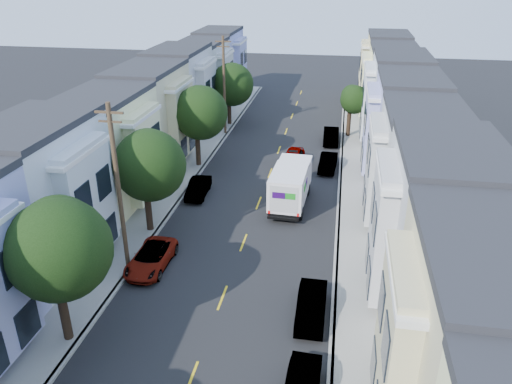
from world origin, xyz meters
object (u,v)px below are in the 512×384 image
Objects in this scene: tree_far_r at (353,100)px; parked_right_d at (331,136)px; fedex_truck at (291,184)px; lead_sedan at (293,159)px; parked_left_d at (198,188)px; utility_pole_far at (224,86)px; tree_d at (199,113)px; parked_left_c at (151,258)px; tree_c at (148,166)px; parked_right_c at (328,163)px; utility_pole_near at (119,190)px; tree_b at (58,250)px; tree_e at (231,85)px; parked_right_b at (311,306)px.

tree_far_r is 4.44m from parked_right_d.
tree_far_r is at bearing 77.73° from fedex_truck.
parked_left_d is at bearing -128.46° from lead_sedan.
tree_d is at bearing -90.01° from utility_pole_far.
parked_left_c is at bearing -86.89° from utility_pole_far.
parked_left_c is (1.40, -4.27, -4.19)m from tree_c.
parked_left_c is 1.14× the size of parked_right_c.
utility_pole_near reaches higher than parked_right_c.
fedex_truck is at bearing -100.99° from parked_right_d.
parked_left_d is (1.40, 17.08, -4.48)m from tree_b.
parked_right_c is at bearing 73.93° from fedex_truck.
parked_right_d is (-1.99, -2.33, -3.21)m from tree_far_r.
tree_far_r is 0.85× the size of fedex_truck.
utility_pole_near reaches higher than tree_e.
tree_b is at bearing -90.00° from tree_c.
tree_e is 0.69× the size of utility_pole_near.
tree_far_r is 13.32m from utility_pole_far.
tree_d is at bearing 100.44° from parked_left_d.
tree_b is 0.75× the size of utility_pole_near.
tree_e is 1.48× the size of lead_sedan.
parked_right_b is 20.52m from parked_right_c.
tree_c is at bearing 90.02° from utility_pole_near.
parked_left_d reaches higher than parked_left_c.
tree_d reaches higher than parked_right_c.
tree_d is 1.60× the size of parked_left_c.
fedex_truck is at bearing -5.57° from parked_left_d.
parked_left_d is at bearing 85.31° from tree_b.
utility_pole_near is 2.33× the size of parked_right_d.
tree_c is at bearing -127.14° from parked_right_c.
tree_d is (0.00, 23.13, -0.19)m from tree_b.
tree_e is 13.36m from tree_far_r.
tree_b reaches higher than parked_left_c.
tree_b is 6.51m from utility_pole_near.
parked_right_d is (11.20, 8.45, -4.22)m from tree_d.
tree_e reaches higher than tree_far_r.
parked_left_d is at bearing -140.71° from parked_right_c.
parked_left_d is at bearing 90.91° from parked_left_c.
tree_far_r is (13.20, 33.91, -1.21)m from tree_b.
tree_b is 23.13m from tree_d.
utility_pole_near is 2.50× the size of parked_right_c.
tree_far_r is at bearing 64.29° from utility_pole_near.
parked_right_d is (11.20, 20.56, -4.11)m from tree_c.
tree_far_r is at bearing 81.47° from parked_right_c.
tree_c is at bearing -144.32° from fedex_truck.
utility_pole_far is 12.08m from parked_right_d.
tree_d is 17.07m from tree_far_r.
utility_pole_far is at bearing 146.68° from parked_right_c.
parked_right_c is (11.20, 13.23, -4.16)m from tree_c.
tree_c is at bearing 146.92° from parked_right_b.
parked_right_d is (2.52, 14.88, -1.01)m from fedex_truck.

